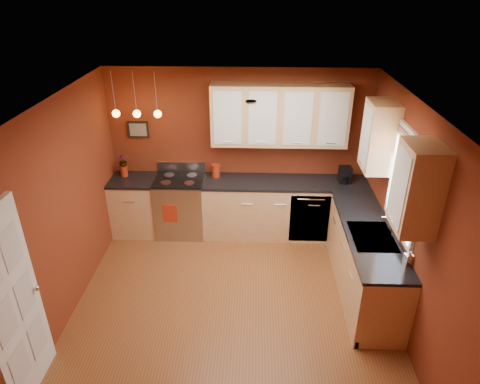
{
  "coord_description": "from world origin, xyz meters",
  "views": [
    {
      "loc": [
        0.25,
        -4.14,
        3.81
      ],
      "look_at": [
        0.06,
        1.0,
        1.15
      ],
      "focal_mm": 32.0,
      "sensor_mm": 36.0,
      "label": 1
    }
  ],
  "objects_px": {
    "gas_range": "(181,205)",
    "coffee_maker": "(345,175)",
    "red_canister": "(216,171)",
    "sink": "(372,238)",
    "soap_pump": "(409,257)"
  },
  "relations": [
    {
      "from": "gas_range",
      "to": "red_canister",
      "type": "height_order",
      "value": "red_canister"
    },
    {
      "from": "coffee_maker",
      "to": "soap_pump",
      "type": "bearing_deg",
      "value": -87.28
    },
    {
      "from": "soap_pump",
      "to": "sink",
      "type": "bearing_deg",
      "value": 114.26
    },
    {
      "from": "sink",
      "to": "coffee_maker",
      "type": "xyz_separation_m",
      "value": [
        -0.08,
        1.5,
        0.14
      ]
    },
    {
      "from": "sink",
      "to": "gas_range",
      "type": "bearing_deg",
      "value": 150.22
    },
    {
      "from": "gas_range",
      "to": "red_canister",
      "type": "relative_size",
      "value": 5.47
    },
    {
      "from": "coffee_maker",
      "to": "sink",
      "type": "bearing_deg",
      "value": -93.36
    },
    {
      "from": "gas_range",
      "to": "soap_pump",
      "type": "xyz_separation_m",
      "value": [
        2.87,
        -2.05,
        0.55
      ]
    },
    {
      "from": "sink",
      "to": "soap_pump",
      "type": "relative_size",
      "value": 3.7
    },
    {
      "from": "soap_pump",
      "to": "gas_range",
      "type": "bearing_deg",
      "value": 144.45
    },
    {
      "from": "red_canister",
      "to": "coffee_maker",
      "type": "xyz_separation_m",
      "value": [
        1.98,
        -0.13,
        0.02
      ]
    },
    {
      "from": "gas_range",
      "to": "coffee_maker",
      "type": "height_order",
      "value": "coffee_maker"
    },
    {
      "from": "red_canister",
      "to": "sink",
      "type": "bearing_deg",
      "value": -38.36
    },
    {
      "from": "gas_range",
      "to": "coffee_maker",
      "type": "xyz_separation_m",
      "value": [
        2.55,
        -0.0,
        0.58
      ]
    },
    {
      "from": "sink",
      "to": "coffee_maker",
      "type": "relative_size",
      "value": 2.72
    }
  ]
}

